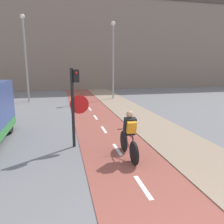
% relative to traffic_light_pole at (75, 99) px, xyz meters
% --- Properties ---
extents(building_row_background, '(60.00, 5.20, 11.29)m').
position_rel_traffic_light_pole_xyz_m(building_row_background, '(1.37, 21.53, 3.88)').
color(building_row_background, slate).
rests_on(building_row_background, ground_plane).
extents(traffic_light_pole, '(0.67, 0.25, 2.84)m').
position_rel_traffic_light_pole_xyz_m(traffic_light_pole, '(0.00, 0.00, 0.00)').
color(traffic_light_pole, black).
rests_on(traffic_light_pole, ground_plane).
extents(street_lamp_far, '(0.36, 0.36, 6.75)m').
position_rel_traffic_light_pole_xyz_m(street_lamp_far, '(-3.09, 11.09, 2.36)').
color(street_lamp_far, gray).
rests_on(street_lamp_far, ground_plane).
extents(street_lamp_sidewalk, '(0.36, 0.36, 6.53)m').
position_rel_traffic_light_pole_xyz_m(street_lamp_sidewalk, '(4.01, 11.06, 2.24)').
color(street_lamp_sidewalk, gray).
rests_on(street_lamp_sidewalk, ground_plane).
extents(cyclist_near, '(0.46, 1.81, 1.55)m').
position_rel_traffic_light_pole_xyz_m(cyclist_near, '(1.57, -1.41, -1.05)').
color(cyclist_near, black).
rests_on(cyclist_near, ground_plane).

